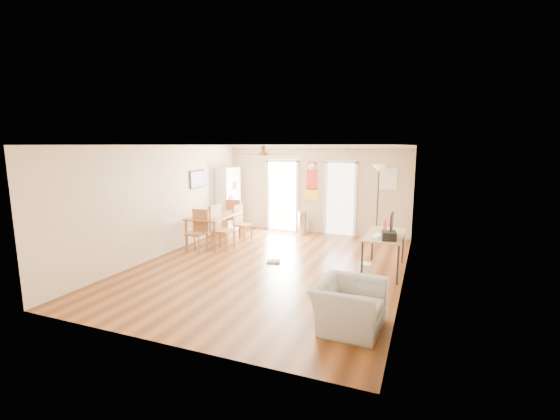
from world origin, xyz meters
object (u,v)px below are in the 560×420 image
at_px(dining_chair_far, 235,216).
at_px(computer_desk, 384,253).
at_px(dining_table, 215,229).
at_px(armchair, 349,306).
at_px(dining_chair_right_b, 223,228).
at_px(printer, 389,236).
at_px(wastebasket_a, 332,280).
at_px(dining_chair_near, 196,231).
at_px(torchiere_lamp, 378,203).
at_px(trash_can, 304,223).
at_px(wastebasket_b, 365,270).
at_px(bookshelf, 228,200).
at_px(dining_chair_right_a, 243,223).

bearing_deg(dining_chair_far, computer_desk, 140.68).
relative_size(dining_table, dining_chair_far, 1.51).
bearing_deg(computer_desk, armchair, -93.70).
height_order(dining_chair_right_b, printer, dining_chair_right_b).
bearing_deg(wastebasket_a, dining_chair_near, 162.07).
bearing_deg(torchiere_lamp, armchair, -86.72).
height_order(dining_chair_right_b, torchiere_lamp, torchiere_lamp).
bearing_deg(wastebasket_a, armchair, -67.03).
bearing_deg(torchiere_lamp, wastebasket_a, -93.98).
distance_m(trash_can, printer, 4.16).
distance_m(torchiere_lamp, wastebasket_b, 3.21).
bearing_deg(dining_chair_far, wastebasket_a, 122.75).
relative_size(dining_chair_far, armchair, 1.00).
xyz_separation_m(bookshelf, computer_desk, (4.86, -2.16, -0.57)).
xyz_separation_m(dining_chair_near, wastebasket_a, (3.72, -1.20, -0.35)).
distance_m(dining_chair_right_b, trash_can, 2.78).
xyz_separation_m(dining_table, dining_chair_right_b, (0.55, -0.51, 0.18)).
bearing_deg(wastebasket_a, dining_chair_right_b, 154.00).
xyz_separation_m(bookshelf, dining_table, (0.39, -1.47, -0.58)).
bearing_deg(dining_chair_right_a, bookshelf, 57.30).
height_order(torchiere_lamp, wastebasket_b, torchiere_lamp).
relative_size(dining_chair_far, wastebasket_a, 3.11).
bearing_deg(printer, armchair, -108.63).
height_order(trash_can, wastebasket_b, trash_can).
relative_size(dining_chair_near, trash_can, 1.54).
height_order(dining_chair_right_b, dining_chair_near, dining_chair_right_b).
bearing_deg(bookshelf, wastebasket_a, -41.83).
distance_m(bookshelf, dining_chair_near, 2.39).
distance_m(dining_chair_far, computer_desk, 4.95).
bearing_deg(printer, dining_chair_far, 141.46).
bearing_deg(dining_chair_right_a, dining_chair_far, 53.44).
height_order(dining_chair_right_b, wastebasket_b, dining_chair_right_b).
bearing_deg(computer_desk, torchiere_lamp, 100.56).
xyz_separation_m(dining_table, dining_chair_near, (-0.00, -0.85, 0.12)).
distance_m(dining_table, printer, 4.77).
xyz_separation_m(bookshelf, wastebasket_b, (4.56, -2.65, -0.83)).
relative_size(bookshelf, dining_chair_right_b, 1.73).
relative_size(trash_can, computer_desk, 0.44).
bearing_deg(torchiere_lamp, computer_desk, -79.44).
distance_m(dining_chair_right_a, trash_can, 1.88).
bearing_deg(wastebasket_a, computer_desk, 61.05).
xyz_separation_m(dining_chair_near, wastebasket_b, (4.18, -0.34, -0.37)).
height_order(bookshelf, armchair, bookshelf).
relative_size(dining_table, torchiere_lamp, 0.74).
height_order(trash_can, armchair, armchair).
relative_size(torchiere_lamp, computer_desk, 1.40).
height_order(dining_chair_right_a, wastebasket_a, dining_chair_right_a).
xyz_separation_m(dining_chair_near, torchiere_lamp, (4.00, 2.74, 0.54)).
xyz_separation_m(dining_chair_far, torchiere_lamp, (4.07, 0.63, 0.53)).
distance_m(bookshelf, wastebasket_a, 5.47).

